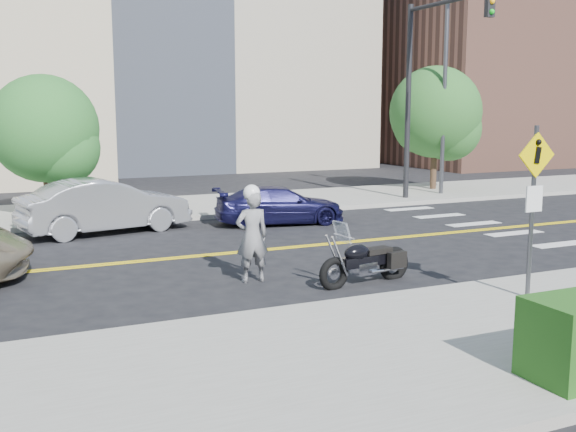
# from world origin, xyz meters

# --- Properties ---
(ground_plane) EXTENTS (120.00, 120.00, 0.00)m
(ground_plane) POSITION_xyz_m (0.00, 0.00, 0.00)
(ground_plane) COLOR black
(ground_plane) RESTS_ON ground
(sidewalk_near) EXTENTS (60.00, 5.00, 0.15)m
(sidewalk_near) POSITION_xyz_m (0.00, -7.50, 0.07)
(sidewalk_near) COLOR #9E9B91
(sidewalk_near) RESTS_ON ground_plane
(sidewalk_far) EXTENTS (60.00, 5.00, 0.15)m
(sidewalk_far) POSITION_xyz_m (0.00, 7.50, 0.07)
(sidewalk_far) COLOR #9E9B91
(sidewalk_far) RESTS_ON ground_plane
(building_mid) EXTENTS (18.00, 14.00, 20.00)m
(building_mid) POSITION_xyz_m (8.00, 26.00, 10.00)
(building_mid) COLOR #A39984
(building_mid) RESTS_ON ground_plane
(building_right) EXTENTS (14.00, 12.00, 12.00)m
(building_right) POSITION_xyz_m (26.00, 20.00, 6.00)
(building_right) COLOR #8C5947
(building_right) RESTS_ON ground_plane
(lamp_post) EXTENTS (0.16, 0.16, 8.00)m
(lamp_post) POSITION_xyz_m (12.00, 6.50, 4.15)
(lamp_post) COLOR #4C4C51
(lamp_post) RESTS_ON sidewalk_far
(traffic_light) EXTENTS (0.28, 4.50, 7.00)m
(traffic_light) POSITION_xyz_m (10.00, 5.08, 4.67)
(traffic_light) COLOR black
(traffic_light) RESTS_ON sidewalk_far
(pedestrian_sign) EXTENTS (0.78, 0.08, 3.00)m
(pedestrian_sign) POSITION_xyz_m (4.20, -6.31, 1.96)
(pedestrian_sign) COLOR #4C4C51
(pedestrian_sign) RESTS_ON sidewalk_near
(motorcyclist) EXTENTS (0.69, 0.47, 1.96)m
(motorcyclist) POSITION_xyz_m (0.40, -2.75, 0.98)
(motorcyclist) COLOR #B5B4B9
(motorcyclist) RESTS_ON ground
(motorcycle) EXTENTS (2.22, 0.98, 1.30)m
(motorcycle) POSITION_xyz_m (2.40, -3.81, 0.65)
(motorcycle) COLOR black
(motorcycle) RESTS_ON ground
(parked_car_silver) EXTENTS (4.84, 2.48, 1.52)m
(parked_car_silver) POSITION_xyz_m (-1.36, 4.01, 0.76)
(parked_car_silver) COLOR #9FA1A7
(parked_car_silver) RESTS_ON ground
(parked_car_blue) EXTENTS (4.11, 2.16, 1.13)m
(parked_car_blue) POSITION_xyz_m (3.68, 3.36, 0.57)
(parked_car_blue) COLOR #171643
(parked_car_blue) RESTS_ON ground
(tree_far_a) EXTENTS (3.28, 3.28, 4.48)m
(tree_far_a) POSITION_xyz_m (-2.62, 6.83, 2.83)
(tree_far_a) COLOR #382619
(tree_far_a) RESTS_ON ground
(tree_far_b) EXTENTS (3.75, 3.75, 5.19)m
(tree_far_b) POSITION_xyz_m (12.66, 7.91, 3.30)
(tree_far_b) COLOR #382619
(tree_far_b) RESTS_ON ground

